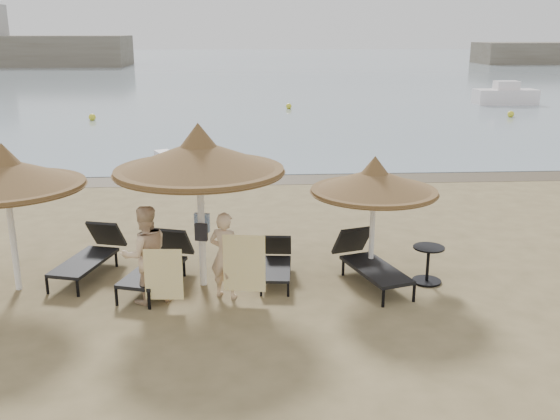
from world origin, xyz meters
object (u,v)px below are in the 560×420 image
(lounger_far_left, at_px, (91,254))
(side_table, at_px, (428,266))
(palapa_left, at_px, (5,174))
(lounger_near_right, at_px, (276,262))
(pedal_boat, at_px, (175,168))
(person_right, at_px, (225,248))
(palapa_right, at_px, (374,181))
(person_left, at_px, (145,247))
(palapa_center, at_px, (199,158))
(lounger_far_right, at_px, (368,261))
(lounger_near_left, at_px, (159,263))

(lounger_far_left, bearing_deg, side_table, 8.10)
(palapa_left, xyz_separation_m, lounger_near_right, (4.99, 0.27, -1.93))
(lounger_far_left, relative_size, lounger_near_right, 1.27)
(pedal_boat, bearing_deg, person_right, -103.81)
(lounger_near_right, bearing_deg, palapa_right, 4.48)
(lounger_far_left, relative_size, person_left, 1.04)
(palapa_right, xyz_separation_m, lounger_far_left, (-5.67, 0.51, -1.56))
(palapa_center, height_order, side_table, palapa_center)
(palapa_center, height_order, person_left, palapa_center)
(lounger_near_right, distance_m, lounger_far_right, 1.83)
(palapa_right, distance_m, side_table, 1.98)
(lounger_far_right, height_order, person_right, person_right)
(palapa_right, height_order, person_left, palapa_right)
(palapa_left, xyz_separation_m, palapa_center, (3.54, 0.02, 0.26))
(palapa_left, bearing_deg, person_right, -8.38)
(lounger_near_right, relative_size, side_table, 2.35)
(palapa_left, distance_m, side_table, 8.19)
(palapa_right, xyz_separation_m, lounger_near_right, (-1.91, 0.03, -1.64))
(person_right, bearing_deg, lounger_near_left, -5.29)
(lounger_near_left, bearing_deg, person_left, -79.86)
(palapa_center, height_order, person_right, palapa_center)
(lounger_far_right, relative_size, person_right, 1.18)
(lounger_far_left, distance_m, lounger_near_right, 3.80)
(lounger_near_left, bearing_deg, lounger_far_right, 15.56)
(palapa_left, bearing_deg, lounger_near_right, 3.12)
(palapa_left, distance_m, person_left, 2.93)
(side_table, xyz_separation_m, pedal_boat, (-5.85, 9.24, 0.01))
(palapa_center, height_order, palapa_right, palapa_center)
(side_table, bearing_deg, lounger_far_left, 172.55)
(palapa_right, height_order, lounger_near_left, palapa_right)
(palapa_right, height_order, lounger_far_right, palapa_right)
(palapa_right, bearing_deg, person_left, -167.54)
(lounger_near_right, bearing_deg, lounger_far_right, -3.78)
(lounger_near_left, bearing_deg, palapa_right, 19.15)
(lounger_far_left, bearing_deg, person_right, -10.23)
(palapa_center, relative_size, lounger_near_left, 1.43)
(lounger_near_left, relative_size, person_right, 1.18)
(lounger_near_right, distance_m, pedal_boat, 9.30)
(person_right, bearing_deg, palapa_left, 15.30)
(lounger_near_left, xyz_separation_m, person_right, (1.31, -0.73, 0.53))
(palapa_center, xyz_separation_m, palapa_right, (3.36, 0.22, -0.56))
(palapa_left, height_order, lounger_near_left, palapa_left)
(palapa_center, xyz_separation_m, lounger_near_right, (1.45, 0.25, -2.20))
(lounger_far_right, distance_m, side_table, 1.17)
(lounger_far_left, distance_m, person_right, 3.12)
(palapa_left, relative_size, lounger_far_left, 1.30)
(palapa_right, xyz_separation_m, lounger_far_right, (-0.10, -0.26, -1.55))
(palapa_center, bearing_deg, side_table, -1.94)
(pedal_boat, bearing_deg, lounger_near_right, -96.75)
(palapa_right, bearing_deg, palapa_center, -176.22)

